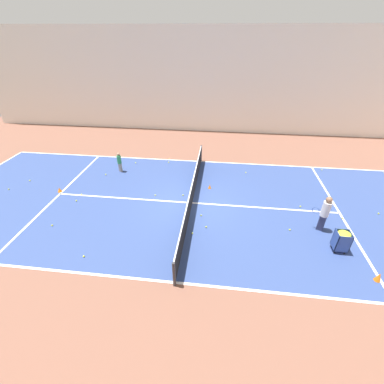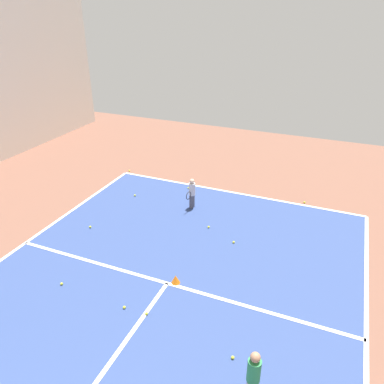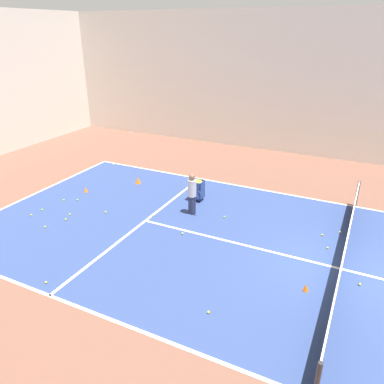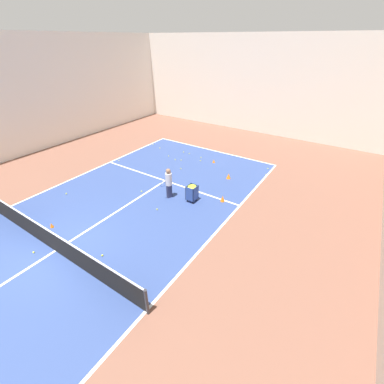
# 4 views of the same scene
# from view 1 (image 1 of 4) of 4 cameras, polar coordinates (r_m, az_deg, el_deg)

# --- Properties ---
(ground_plane) EXTENTS (40.74, 40.74, 0.00)m
(ground_plane) POSITION_cam_1_polar(r_m,az_deg,el_deg) (12.51, -0.00, -2.45)
(ground_plane) COLOR brown
(court_playing_area) EXTENTS (9.41, 24.93, 0.00)m
(court_playing_area) POSITION_cam_1_polar(r_m,az_deg,el_deg) (12.51, -0.00, -2.44)
(court_playing_area) COLOR navy
(court_playing_area) RESTS_ON ground
(line_sideline_left) EXTENTS (0.10, 24.93, 0.00)m
(line_sideline_left) POSITION_cam_1_polar(r_m,az_deg,el_deg) (16.58, 1.96, 6.81)
(line_sideline_left) COLOR white
(line_sideline_left) RESTS_ON ground
(line_sideline_right) EXTENTS (0.10, 24.93, 0.00)m
(line_sideline_right) POSITION_cam_1_polar(r_m,az_deg,el_deg) (9.09, -3.77, -19.45)
(line_sideline_right) COLOR white
(line_sideline_right) RESTS_ON ground
(line_service_near) EXTENTS (9.41, 0.10, 0.00)m
(line_service_near) POSITION_cam_1_polar(r_m,az_deg,el_deg) (14.85, -27.29, -0.35)
(line_service_near) COLOR white
(line_service_near) RESTS_ON ground
(line_service_far) EXTENTS (9.41, 0.10, 0.00)m
(line_service_far) POSITION_cam_1_polar(r_m,az_deg,el_deg) (13.66, 29.96, -4.06)
(line_service_far) COLOR white
(line_service_far) RESTS_ON ground
(line_centre_service) EXTENTS (0.10, 13.71, 0.00)m
(line_centre_service) POSITION_cam_1_polar(r_m,az_deg,el_deg) (12.51, -0.00, -2.43)
(line_centre_service) COLOR white
(line_centre_service) RESTS_ON ground
(hall_enclosure_left) EXTENTS (0.15, 37.04, 7.53)m
(hall_enclosure_left) POSITION_cam_1_polar(r_m,az_deg,el_deg) (21.20, 3.76, 23.09)
(hall_enclosure_left) COLOR silver
(hall_enclosure_left) RESTS_ON ground
(tennis_net) EXTENTS (9.71, 0.10, 1.05)m
(tennis_net) POSITION_cam_1_polar(r_m,az_deg,el_deg) (12.21, -0.00, -0.35)
(tennis_net) COLOR #2D2D33
(tennis_net) RESTS_ON ground
(coach_at_net) EXTENTS (0.44, 0.68, 1.64)m
(coach_at_net) POSITION_cam_1_polar(r_m,az_deg,el_deg) (11.68, 27.46, -3.88)
(coach_at_net) COLOR #2D3351
(coach_at_net) RESTS_ON ground
(child_midcourt) EXTENTS (0.32, 0.32, 1.19)m
(child_midcourt) POSITION_cam_1_polar(r_m,az_deg,el_deg) (15.64, -15.86, 6.66)
(child_midcourt) COLOR gray
(child_midcourt) RESTS_ON ground
(ball_cart) EXTENTS (0.46, 0.51, 0.89)m
(ball_cart) POSITION_cam_1_polar(r_m,az_deg,el_deg) (11.14, 30.48, -8.82)
(ball_cart) COLOR #2D478C
(ball_cart) RESTS_ON ground
(training_cone_0) EXTENTS (0.16, 0.16, 0.21)m
(training_cone_0) POSITION_cam_1_polar(r_m,az_deg,el_deg) (13.64, 3.95, 1.23)
(training_cone_0) COLOR orange
(training_cone_0) RESTS_ON ground
(training_cone_1) EXTENTS (0.21, 0.21, 0.34)m
(training_cone_1) POSITION_cam_1_polar(r_m,az_deg,el_deg) (10.94, 36.10, -15.01)
(training_cone_1) COLOR orange
(training_cone_1) RESTS_ON ground
(training_cone_4) EXTENTS (0.23, 0.23, 0.24)m
(training_cone_4) POSITION_cam_1_polar(r_m,az_deg,el_deg) (14.98, -27.36, 0.44)
(training_cone_4) COLOR orange
(training_cone_4) RESTS_ON ground
(tennis_ball_1) EXTENTS (0.07, 0.07, 0.07)m
(tennis_ball_1) POSITION_cam_1_polar(r_m,az_deg,el_deg) (11.66, 2.04, -5.19)
(tennis_ball_1) COLOR yellow
(tennis_ball_1) RESTS_ON ground
(tennis_ball_2) EXTENTS (0.07, 0.07, 0.07)m
(tennis_ball_2) POSITION_cam_1_polar(r_m,az_deg,el_deg) (13.25, 22.94, -2.97)
(tennis_ball_2) COLOR yellow
(tennis_ball_2) RESTS_ON ground
(tennis_ball_3) EXTENTS (0.07, 0.07, 0.07)m
(tennis_ball_3) POSITION_cam_1_polar(r_m,az_deg,el_deg) (12.63, -28.67, -6.52)
(tennis_ball_3) COLOR yellow
(tennis_ball_3) RESTS_ON ground
(tennis_ball_4) EXTENTS (0.07, 0.07, 0.07)m
(tennis_ball_4) POSITION_cam_1_polar(r_m,az_deg,el_deg) (16.62, -35.61, 0.51)
(tennis_ball_4) COLOR yellow
(tennis_ball_4) RESTS_ON ground
(tennis_ball_6) EXTENTS (0.07, 0.07, 0.07)m
(tennis_ball_6) POSITION_cam_1_polar(r_m,az_deg,el_deg) (10.59, -22.91, -13.03)
(tennis_ball_6) COLOR yellow
(tennis_ball_6) RESTS_ON ground
(tennis_ball_9) EXTENTS (0.07, 0.07, 0.07)m
(tennis_ball_9) POSITION_cam_1_polar(r_m,az_deg,el_deg) (14.53, 36.09, -3.89)
(tennis_ball_9) COLOR yellow
(tennis_ball_9) RESTS_ON ground
(tennis_ball_10) EXTENTS (0.07, 0.07, 0.07)m
(tennis_ball_10) POSITION_cam_1_polar(r_m,az_deg,el_deg) (11.64, 20.90, -7.82)
(tennis_ball_10) COLOR yellow
(tennis_ball_10) RESTS_ON ground
(tennis_ball_13) EXTENTS (0.07, 0.07, 0.07)m
(tennis_ball_13) POSITION_cam_1_polar(r_m,az_deg,el_deg) (15.47, 11.86, 4.25)
(tennis_ball_13) COLOR yellow
(tennis_ball_13) RESTS_ON ground
(tennis_ball_14) EXTENTS (0.07, 0.07, 0.07)m
(tennis_ball_14) POSITION_cam_1_polar(r_m,az_deg,el_deg) (13.30, 30.42, -5.05)
(tennis_ball_14) COLOR yellow
(tennis_ball_14) RESTS_ON ground
(tennis_ball_16) EXTENTS (0.07, 0.07, 0.07)m
(tennis_ball_16) POSITION_cam_1_polar(r_m,az_deg,el_deg) (15.74, -18.62, 3.70)
(tennis_ball_16) COLOR yellow
(tennis_ball_16) RESTS_ON ground
(tennis_ball_18) EXTENTS (0.07, 0.07, 0.07)m
(tennis_ball_18) POSITION_cam_1_polar(r_m,az_deg,el_deg) (13.04, -2.02, -0.70)
(tennis_ball_18) COLOR yellow
(tennis_ball_18) RESTS_ON ground
(tennis_ball_19) EXTENTS (0.07, 0.07, 0.07)m
(tennis_ball_19) POSITION_cam_1_polar(r_m,az_deg,el_deg) (16.69, -12.40, 6.36)
(tennis_ball_19) COLOR yellow
(tennis_ball_19) RESTS_ON ground
(tennis_ball_21) EXTENTS (0.07, 0.07, 0.07)m
(tennis_ball_21) POSITION_cam_1_polar(r_m,az_deg,el_deg) (10.72, 0.06, -9.15)
(tennis_ball_21) COLOR yellow
(tennis_ball_21) RESTS_ON ground
(tennis_ball_22) EXTENTS (0.07, 0.07, 0.07)m
(tennis_ball_22) POSITION_cam_1_polar(r_m,az_deg,el_deg) (14.26, -23.37, -0.47)
(tennis_ball_22) COLOR yellow
(tennis_ball_22) RESTS_ON ground
(tennis_ball_23) EXTENTS (0.07, 0.07, 0.07)m
(tennis_ball_23) POSITION_cam_1_polar(r_m,az_deg,el_deg) (13.16, -8.18, -0.70)
(tennis_ball_23) COLOR yellow
(tennis_ball_23) RESTS_ON ground
(tennis_ball_24) EXTENTS (0.07, 0.07, 0.07)m
(tennis_ball_24) POSITION_cam_1_polar(r_m,az_deg,el_deg) (16.90, -5.11, 7.33)
(tennis_ball_24) COLOR yellow
(tennis_ball_24) RESTS_ON ground
(tennis_ball_25) EXTENTS (0.07, 0.07, 0.07)m
(tennis_ball_25) POSITION_cam_1_polar(r_m,az_deg,el_deg) (16.93, -32.36, 2.16)
(tennis_ball_25) COLOR yellow
(tennis_ball_25) RESTS_ON ground
(tennis_ball_26) EXTENTS (0.07, 0.07, 0.07)m
(tennis_ball_26) POSITION_cam_1_polar(r_m,az_deg,el_deg) (16.44, -5.20, 6.59)
(tennis_ball_26) COLOR yellow
(tennis_ball_26) RESTS_ON ground
(tennis_ball_27) EXTENTS (0.07, 0.07, 0.07)m
(tennis_ball_27) POSITION_cam_1_polar(r_m,az_deg,el_deg) (18.92, 36.92, 3.48)
(tennis_ball_27) COLOR yellow
(tennis_ball_27) RESTS_ON ground
(tennis_ball_30) EXTENTS (0.07, 0.07, 0.07)m
(tennis_ball_30) POSITION_cam_1_polar(r_m,az_deg,el_deg) (11.04, 3.16, -7.74)
(tennis_ball_30) COLOR yellow
(tennis_ball_30) RESTS_ON ground
(tennis_ball_35) EXTENTS (0.07, 0.07, 0.07)m
(tennis_ball_35) POSITION_cam_1_polar(r_m,az_deg,el_deg) (13.84, -24.32, -1.76)
(tennis_ball_35) COLOR yellow
(tennis_ball_35) RESTS_ON ground
(tennis_ball_37) EXTENTS (0.07, 0.07, 0.07)m
(tennis_ball_37) POSITION_cam_1_polar(r_m,az_deg,el_deg) (17.32, 26.87, 4.44)
(tennis_ball_37) COLOR yellow
(tennis_ball_37) RESTS_ON ground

